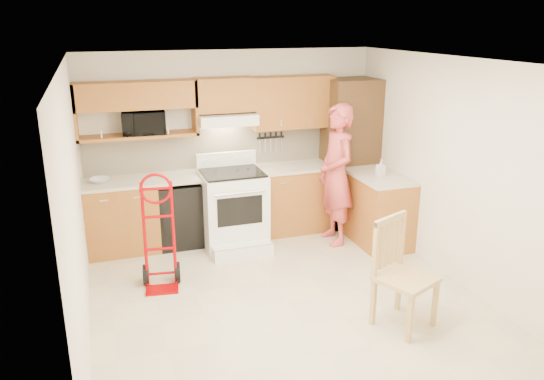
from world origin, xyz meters
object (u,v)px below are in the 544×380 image
range (234,203)px  microwave (144,122)px  dining_chair (406,275)px  hand_truck (159,237)px  person (336,175)px

range → microwave: bearing=156.2°
dining_chair → hand_truck: bearing=120.5°
microwave → range: (1.04, -0.46, -1.04)m
hand_truck → dining_chair: bearing=-28.1°
range → dining_chair: 2.64m
person → dining_chair: size_ratio=1.72×
microwave → hand_truck: microwave is taller
dining_chair → microwave: bearing=102.6°
microwave → dining_chair: microwave is taller
microwave → range: size_ratio=0.45×
microwave → range: bearing=-19.7°
range → hand_truck: hand_truck is taller
microwave → person: (2.35, -0.74, -0.70)m
person → dining_chair: 2.19m
hand_truck → dining_chair: 2.64m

